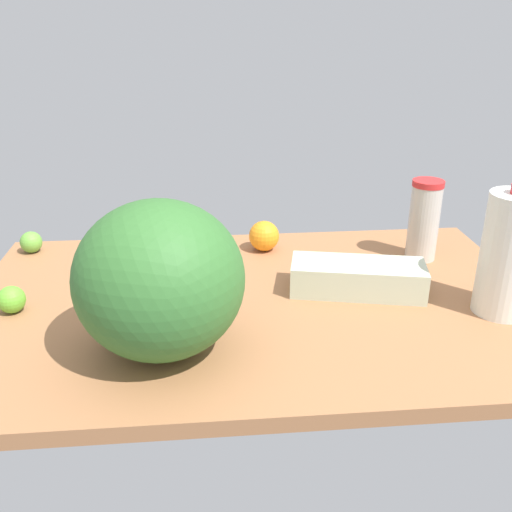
# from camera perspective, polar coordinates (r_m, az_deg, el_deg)

# --- Properties ---
(countertop) EXTENTS (1.20, 0.76, 0.03)m
(countertop) POSITION_cam_1_polar(r_m,az_deg,el_deg) (1.21, -0.00, -5.01)
(countertop) COLOR #9F6841
(countertop) RESTS_ON ground
(watermelon) EXTENTS (0.29, 0.29, 0.28)m
(watermelon) POSITION_cam_1_polar(r_m,az_deg,el_deg) (0.98, -9.62, -2.35)
(watermelon) COLOR #336B2D
(watermelon) RESTS_ON countertop
(egg_carton) EXTENTS (0.30, 0.17, 0.07)m
(egg_carton) POSITION_cam_1_polar(r_m,az_deg,el_deg) (1.24, 10.12, -2.14)
(egg_carton) COLOR beige
(egg_carton) RESTS_ON countertop
(mixing_bowl) EXTENTS (0.15, 0.15, 0.05)m
(mixing_bowl) POSITION_cam_1_polar(r_m,az_deg,el_deg) (1.33, -7.80, -0.63)
(mixing_bowl) COLOR silver
(mixing_bowl) RESTS_ON countertop
(tumbler_cup) EXTENTS (0.07, 0.07, 0.20)m
(tumbler_cup) POSITION_cam_1_polar(r_m,az_deg,el_deg) (1.42, 16.45, 3.47)
(tumbler_cup) COLOR beige
(tumbler_cup) RESTS_ON countertop
(milk_jug) EXTENTS (0.11, 0.11, 0.26)m
(milk_jug) POSITION_cam_1_polar(r_m,az_deg,el_deg) (1.21, 24.00, 0.14)
(milk_jug) COLOR white
(milk_jug) RESTS_ON countertop
(lime_loose) EXTENTS (0.06, 0.06, 0.06)m
(lime_loose) POSITION_cam_1_polar(r_m,az_deg,el_deg) (1.24, -23.26, -4.02)
(lime_loose) COLOR #64B731
(lime_loose) RESTS_ON countertop
(lime_by_jug) EXTENTS (0.05, 0.05, 0.05)m
(lime_by_jug) POSITION_cam_1_polar(r_m,az_deg,el_deg) (1.53, -21.57, 1.30)
(lime_by_jug) COLOR #64A93B
(lime_by_jug) RESTS_ON countertop
(orange_far_back) EXTENTS (0.08, 0.08, 0.08)m
(orange_far_back) POSITION_cam_1_polar(r_m,az_deg,el_deg) (1.43, 0.81, 2.02)
(orange_far_back) COLOR orange
(orange_far_back) RESTS_ON countertop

